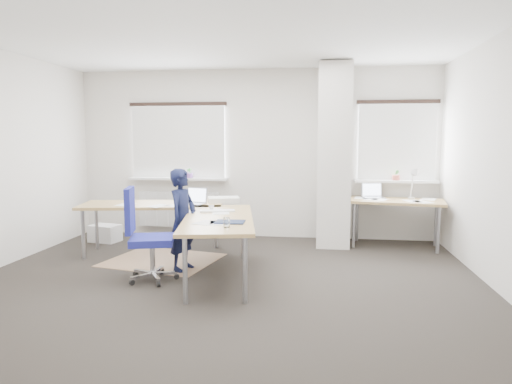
# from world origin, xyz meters

# --- Properties ---
(ground) EXTENTS (6.00, 6.00, 0.00)m
(ground) POSITION_xyz_m (0.00, 0.00, 0.00)
(ground) COLOR #2A2622
(ground) RESTS_ON ground
(room_shell) EXTENTS (6.04, 5.04, 2.82)m
(room_shell) POSITION_xyz_m (0.18, 0.45, 1.75)
(room_shell) COLOR silver
(room_shell) RESTS_ON ground
(floor_mat) EXTENTS (1.63, 1.46, 0.01)m
(floor_mat) POSITION_xyz_m (-1.03, 0.77, 0.00)
(floor_mat) COLOR #9B7654
(floor_mat) RESTS_ON ground
(white_crate) EXTENTS (0.51, 0.40, 0.27)m
(white_crate) POSITION_xyz_m (-2.34, 1.76, 0.14)
(white_crate) COLOR white
(white_crate) RESTS_ON ground
(desk_main) EXTENTS (2.82, 2.63, 0.96)m
(desk_main) POSITION_xyz_m (-0.65, 0.66, 0.69)
(desk_main) COLOR #9F7E44
(desk_main) RESTS_ON ground
(desk_side) EXTENTS (1.50, 0.93, 1.22)m
(desk_side) POSITION_xyz_m (2.25, 2.02, 0.69)
(desk_side) COLOR #9F7E44
(desk_side) RESTS_ON ground
(task_chair) EXTENTS (0.62, 0.60, 1.10)m
(task_chair) POSITION_xyz_m (-0.88, -0.13, 0.31)
(task_chair) COLOR navy
(task_chair) RESTS_ON ground
(person) EXTENTS (0.41, 0.53, 1.29)m
(person) POSITION_xyz_m (-0.62, 0.36, 0.64)
(person) COLOR black
(person) RESTS_ON ground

